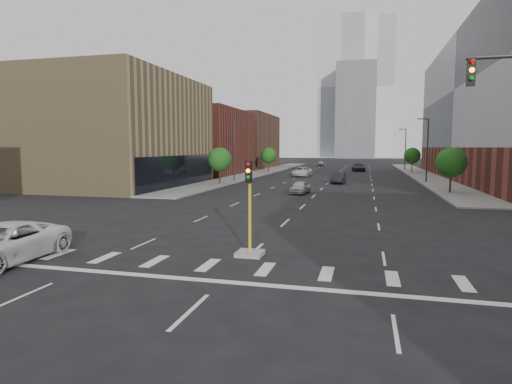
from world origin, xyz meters
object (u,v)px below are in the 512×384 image
at_px(car_mid_right, 339,178).
at_px(car_deep_right, 358,167).
at_px(car_far_left, 302,172).
at_px(parked_minivan, 3,244).
at_px(median_traffic_signal, 250,235).
at_px(car_distant, 321,163).
at_px(car_near_left, 300,187).

xyz_separation_m(car_mid_right, car_deep_right, (2.16, 32.26, 0.07)).
bearing_deg(car_far_left, car_deep_right, 67.16).
height_order(car_mid_right, parked_minivan, parked_minivan).
xyz_separation_m(median_traffic_signal, parked_minivan, (-10.00, -3.87, -0.12)).
height_order(median_traffic_signal, car_far_left, median_traffic_signal).
bearing_deg(car_distant, car_far_left, -87.94).
relative_size(car_far_left, car_deep_right, 1.01).
bearing_deg(car_deep_right, median_traffic_signal, -100.31).
bearing_deg(car_mid_right, car_distant, 100.76).
bearing_deg(car_mid_right, car_far_left, 121.06).
bearing_deg(car_distant, car_mid_right, -81.36).
bearing_deg(median_traffic_signal, parked_minivan, -158.84).
distance_m(median_traffic_signal, car_deep_right, 74.25).
xyz_separation_m(car_distant, parked_minivan, (-3.25, -103.64, 0.19)).
bearing_deg(car_mid_right, car_near_left, -99.70).
distance_m(median_traffic_signal, car_far_left, 55.23).
relative_size(median_traffic_signal, car_deep_right, 0.75).
bearing_deg(car_mid_right, parked_minivan, -101.45).
height_order(car_far_left, parked_minivan, parked_minivan).
height_order(car_near_left, car_far_left, car_far_left).
bearing_deg(car_far_left, car_distant, 94.30).
bearing_deg(car_near_left, median_traffic_signal, -79.87).
xyz_separation_m(car_far_left, car_deep_right, (9.21, 19.21, 0.03)).
distance_m(car_near_left, car_distant, 72.82).
distance_m(car_far_left, parked_minivan, 58.99).
distance_m(car_near_left, car_mid_right, 15.13).
relative_size(median_traffic_signal, car_mid_right, 0.93).
bearing_deg(car_far_left, parked_minivan, -91.54).
distance_m(car_mid_right, car_distant, 58.45).
relative_size(car_deep_right, parked_minivan, 0.95).
bearing_deg(parked_minivan, car_distant, 86.54).
relative_size(car_near_left, car_far_left, 0.69).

